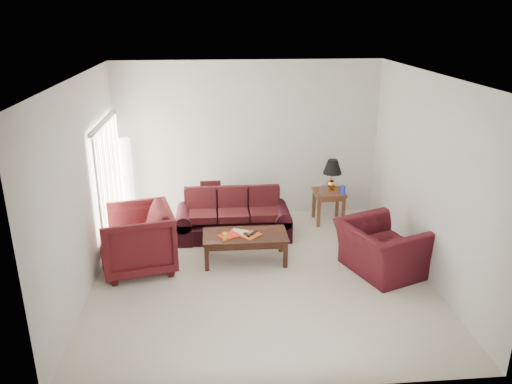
% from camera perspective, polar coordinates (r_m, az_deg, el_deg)
% --- Properties ---
extents(floor, '(5.00, 5.00, 0.00)m').
position_cam_1_polar(floor, '(7.78, 0.55, -9.43)').
color(floor, beige).
rests_on(floor, ground).
extents(blinds, '(0.10, 2.00, 2.16)m').
position_cam_1_polar(blinds, '(8.68, -16.39, 0.72)').
color(blinds, silver).
rests_on(blinds, ground).
extents(sofa, '(2.03, 0.90, 0.83)m').
position_cam_1_polar(sofa, '(8.87, -2.63, -2.64)').
color(sofa, black).
rests_on(sofa, ground).
extents(throw_pillow, '(0.39, 0.19, 0.40)m').
position_cam_1_polar(throw_pillow, '(9.35, -5.21, 0.11)').
color(throw_pillow, black).
rests_on(throw_pillow, sofa).
extents(end_table, '(0.62, 0.62, 0.62)m').
position_cam_1_polar(end_table, '(9.64, 8.26, -1.63)').
color(end_table, '#572D1D').
rests_on(end_table, ground).
extents(table_lamp, '(0.46, 0.46, 0.60)m').
position_cam_1_polar(table_lamp, '(9.51, 8.70, 1.94)').
color(table_lamp, gold).
rests_on(table_lamp, end_table).
extents(clock, '(0.15, 0.06, 0.15)m').
position_cam_1_polar(clock, '(9.38, 7.71, 0.29)').
color(clock, '#B1B2B6').
rests_on(clock, end_table).
extents(blue_canister, '(0.13, 0.13, 0.15)m').
position_cam_1_polar(blue_canister, '(9.40, 9.90, 0.24)').
color(blue_canister, '#1D27BD').
rests_on(blue_canister, end_table).
extents(picture_frame, '(0.22, 0.22, 0.06)m').
position_cam_1_polar(picture_frame, '(9.59, 7.20, 0.84)').
color(picture_frame, white).
rests_on(picture_frame, end_table).
extents(floor_lamp, '(0.30, 0.30, 1.68)m').
position_cam_1_polar(floor_lamp, '(9.57, -14.50, 1.17)').
color(floor_lamp, white).
rests_on(floor_lamp, ground).
extents(armchair_left, '(1.32, 1.30, 1.00)m').
position_cam_1_polar(armchair_left, '(7.95, -13.51, -5.30)').
color(armchair_left, '#420F12').
rests_on(armchair_left, ground).
extents(armchair_right, '(1.41, 1.50, 0.78)m').
position_cam_1_polar(armchair_right, '(7.95, 14.08, -6.27)').
color(armchair_right, '#400E15').
rests_on(armchair_right, ground).
extents(coffee_table, '(1.40, 0.79, 0.47)m').
position_cam_1_polar(coffee_table, '(8.09, -1.25, -6.35)').
color(coffee_table, black).
rests_on(coffee_table, ground).
extents(magazine_red, '(0.38, 0.36, 0.02)m').
position_cam_1_polar(magazine_red, '(7.93, -3.08, -5.00)').
color(magazine_red, red).
rests_on(magazine_red, coffee_table).
extents(magazine_white, '(0.33, 0.30, 0.02)m').
position_cam_1_polar(magazine_white, '(8.04, -1.95, -4.60)').
color(magazine_white, beige).
rests_on(magazine_white, coffee_table).
extents(magazine_orange, '(0.38, 0.37, 0.02)m').
position_cam_1_polar(magazine_orange, '(7.93, -0.54, -4.97)').
color(magazine_orange, '#C85717').
rests_on(magazine_orange, coffee_table).
extents(remote_a, '(0.10, 0.17, 0.02)m').
position_cam_1_polar(remote_a, '(7.91, -1.04, -4.89)').
color(remote_a, black).
rests_on(remote_a, coffee_table).
extents(remote_b, '(0.14, 0.17, 0.02)m').
position_cam_1_polar(remote_b, '(7.97, -0.27, -4.67)').
color(remote_b, black).
rests_on(remote_b, coffee_table).
extents(yellow_glass, '(0.07, 0.07, 0.12)m').
position_cam_1_polar(yellow_glass, '(7.79, -3.59, -5.09)').
color(yellow_glass, yellow).
rests_on(yellow_glass, coffee_table).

